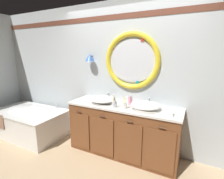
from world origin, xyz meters
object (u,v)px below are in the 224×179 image
Objects in this scene: sink_basin_right at (145,105)px; soap_dispenser at (130,101)px; bathtub at (30,120)px; toothbrush_holder_right at (125,105)px; sink_basin_left at (102,99)px; toothbrush_holder_left at (114,104)px; folded_hand_towel at (168,114)px.

soap_dispenser is (-0.29, 0.10, 0.01)m from sink_basin_right.
sink_basin_right reaches higher than bathtub.
toothbrush_holder_right reaches higher than sink_basin_right.
soap_dispenser is (0.48, 0.10, 0.01)m from sink_basin_left.
bathtub is 7.17× the size of toothbrush_holder_left.
toothbrush_holder_right is (0.47, -0.11, -0.00)m from sink_basin_left.
folded_hand_towel is at bearing 2.05° from toothbrush_holder_left.
toothbrush_holder_left is (-0.47, -0.13, -0.00)m from sink_basin_right.
folded_hand_towel is at bearing 0.38° from toothbrush_holder_right.
sink_basin_left is 0.96× the size of sink_basin_right.
sink_basin_right is at bearing 163.23° from folded_hand_towel.
sink_basin_right is 2.15× the size of toothbrush_holder_left.
bathtub is 3.47× the size of sink_basin_left.
soap_dispenser is at bearing 160.11° from sink_basin_right.
toothbrush_holder_right is at bearing -179.62° from folded_hand_towel.
sink_basin_left reaches higher than bathtub.
folded_hand_towel is (0.63, -0.21, -0.05)m from soap_dispenser.
sink_basin_right is 2.68× the size of folded_hand_towel.
folded_hand_towel is at bearing 2.80° from bathtub.
soap_dispenser is (0.01, 0.21, 0.01)m from toothbrush_holder_right.
sink_basin_right is at bearing -19.89° from soap_dispenser.
toothbrush_holder_left reaches higher than sink_basin_left.
soap_dispenser is at bearing 52.98° from toothbrush_holder_left.
toothbrush_holder_right is at bearing 8.42° from toothbrush_holder_left.
soap_dispenser is (2.14, 0.34, 0.62)m from bathtub.
sink_basin_left is 2.07× the size of toothbrush_holder_right.
soap_dispenser reaches higher than bathtub.
bathtub is at bearing -176.47° from toothbrush_holder_right.
bathtub is at bearing -176.89° from toothbrush_holder_left.
folded_hand_towel is at bearing -5.39° from sink_basin_left.
sink_basin_right is 0.32m from toothbrush_holder_right.
toothbrush_holder_left reaches higher than soap_dispenser.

